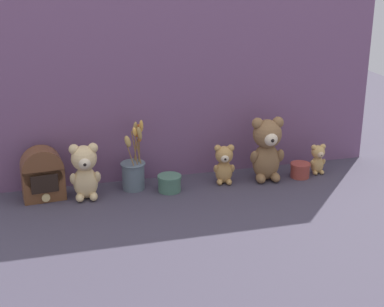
{
  "coord_description": "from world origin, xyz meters",
  "views": [
    {
      "loc": [
        -0.6,
        -2.19,
        0.97
      ],
      "look_at": [
        0.0,
        0.02,
        0.15
      ],
      "focal_mm": 55.0,
      "sensor_mm": 36.0,
      "label": 1
    }
  ],
  "objects": [
    {
      "name": "decorative_tin_short",
      "position": [
        0.49,
        0.0,
        0.03
      ],
      "size": [
        0.09,
        0.09,
        0.06
      ],
      "color": "#993D33",
      "rests_on": "ground"
    },
    {
      "name": "flower_vase",
      "position": [
        -0.24,
        0.06,
        0.08
      ],
      "size": [
        0.1,
        0.12,
        0.3
      ],
      "color": "slate",
      "rests_on": "ground"
    },
    {
      "name": "vintage_radio",
      "position": [
        -0.61,
        0.06,
        0.1
      ],
      "size": [
        0.17,
        0.11,
        0.22
      ],
      "color": "brown",
      "rests_on": "ground"
    },
    {
      "name": "teddy_bear_tiny",
      "position": [
        0.58,
        0.02,
        0.07
      ],
      "size": [
        0.07,
        0.07,
        0.14
      ],
      "color": "tan",
      "rests_on": "ground"
    },
    {
      "name": "teddy_bear_medium",
      "position": [
        -0.44,
        0.02,
        0.12
      ],
      "size": [
        0.12,
        0.12,
        0.23
      ],
      "color": "#DBBC84",
      "rests_on": "ground"
    },
    {
      "name": "decorative_tin_tall",
      "position": [
        -0.1,
        0.0,
        0.03
      ],
      "size": [
        0.1,
        0.1,
        0.07
      ],
      "color": "#47705B",
      "rests_on": "ground"
    },
    {
      "name": "teddy_bear_small",
      "position": [
        0.14,
        0.02,
        0.09
      ],
      "size": [
        0.1,
        0.09,
        0.17
      ],
      "color": "tan",
      "rests_on": "ground"
    },
    {
      "name": "backdrop_wall",
      "position": [
        0.0,
        0.17,
        0.39
      ],
      "size": [
        1.74,
        0.02,
        0.78
      ],
      "color": "#704C70",
      "rests_on": "ground"
    },
    {
      "name": "teddy_bear_large",
      "position": [
        0.33,
        0.01,
        0.15
      ],
      "size": [
        0.15,
        0.14,
        0.28
      ],
      "color": "olive",
      "rests_on": "ground"
    },
    {
      "name": "ground_plane",
      "position": [
        0.0,
        0.0,
        0.0
      ],
      "size": [
        4.0,
        4.0,
        0.0
      ],
      "primitive_type": "plane",
      "color": "#3D3847"
    }
  ]
}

